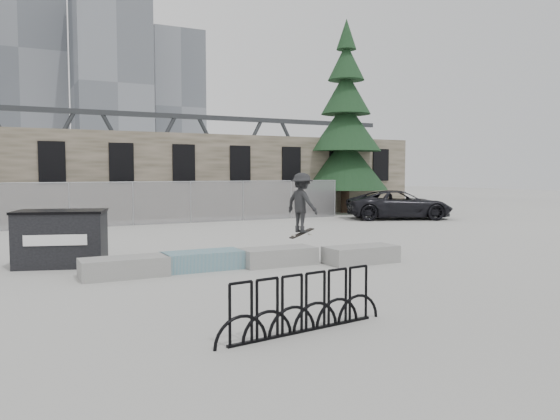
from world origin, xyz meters
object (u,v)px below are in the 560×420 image
object	(u,v)px
planter_offset	(361,254)
spruce_tree	(346,134)
planter_far_left	(124,266)
planter_center_left	(203,260)
suv	(399,205)
dumpster	(61,238)
bike_rack	(304,304)
skateboarder	(302,203)
planter_center_right	(278,255)

from	to	relation	value
planter_offset	spruce_tree	xyz separation A→B (m)	(9.86, 15.46, 4.46)
planter_far_left	spruce_tree	world-z (taller)	spruce_tree
planter_center_left	suv	distance (m)	16.91
planter_center_left	dumpster	size ratio (longest dim) A/B	0.79
planter_far_left	planter_offset	distance (m)	6.17
dumpster	bike_rack	size ratio (longest dim) A/B	0.81
suv	skateboarder	distance (m)	13.87
bike_rack	planter_center_left	bearing A→B (deg)	86.10
planter_center_left	planter_offset	bearing A→B (deg)	-13.68
planter_far_left	planter_center_right	world-z (taller)	same
suv	skateboarder	size ratio (longest dim) A/B	2.86
planter_offset	planter_center_left	bearing A→B (deg)	166.32
dumpster	skateboarder	bearing A→B (deg)	4.34
planter_far_left	planter_center_left	size ratio (longest dim) A/B	1.00
planter_offset	skateboarder	size ratio (longest dim) A/B	1.06
skateboarder	planter_offset	bearing A→B (deg)	-169.06
dumpster	spruce_tree	distance (m)	21.44
planter_center_right	spruce_tree	distance (m)	19.52
dumpster	suv	bearing A→B (deg)	40.16
planter_far_left	suv	size ratio (longest dim) A/B	0.37
planter_offset	skateboarder	xyz separation A→B (m)	(-0.87, 1.72, 1.32)
planter_center_right	planter_offset	world-z (taller)	same
spruce_tree	suv	xyz separation A→B (m)	(0.02, -5.02, -3.96)
planter_far_left	skateboarder	distance (m)	5.46
bike_rack	spruce_tree	world-z (taller)	spruce_tree
bike_rack	skateboarder	xyz separation A→B (m)	(3.67, 6.58, 1.13)
skateboarder	bike_rack	bearing A→B (deg)	134.98
planter_center_right	skateboarder	world-z (taller)	skateboarder
planter_offset	suv	bearing A→B (deg)	46.55
dumpster	spruce_tree	xyz separation A→B (m)	(17.12, 12.28, 3.97)
planter_center_left	skateboarder	bearing A→B (deg)	12.33
dumpster	bike_rack	distance (m)	8.50
planter_far_left	planter_center_left	bearing A→B (deg)	3.13
spruce_tree	dumpster	bearing A→B (deg)	-144.35
planter_far_left	dumpster	bearing A→B (deg)	116.79
dumpster	bike_rack	xyz separation A→B (m)	(2.72, -8.04, -0.30)
planter_center_right	planter_center_left	bearing A→B (deg)	172.36
planter_center_left	bike_rack	bearing A→B (deg)	-93.90
planter_center_left	spruce_tree	distance (m)	20.61
planter_center_right	bike_rack	distance (m)	6.09
bike_rack	spruce_tree	bearing A→B (deg)	54.68
planter_far_left	spruce_tree	distance (m)	22.07
dumpster	planter_center_right	bearing A→B (deg)	-8.32
planter_center_right	planter_offset	size ratio (longest dim) A/B	1.00
skateboarder	dumpster	bearing A→B (deg)	61.21
planter_center_right	suv	bearing A→B (deg)	38.85
suv	planter_far_left	bearing A→B (deg)	143.21
spruce_tree	suv	size ratio (longest dim) A/B	2.13
dumpster	planter_center_left	bearing A→B (deg)	-17.63
suv	skateboarder	xyz separation A→B (m)	(-10.76, -8.72, 0.81)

